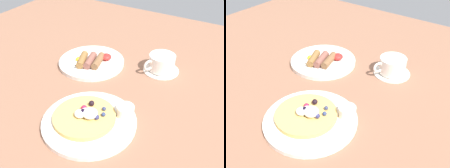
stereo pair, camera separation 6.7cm
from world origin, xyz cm
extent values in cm
cube|color=#885C46|center=(0.00, 0.00, -1.50)|extent=(156.40, 144.61, 3.00)
cylinder|color=silver|center=(6.28, -12.32, 0.63)|extent=(24.76, 24.76, 1.27)
cylinder|color=#D9AB59|center=(4.86, -12.40, 1.88)|extent=(16.51, 16.51, 1.22)
sphere|color=navy|center=(9.36, -10.19, 3.04)|extent=(1.12, 1.12, 1.12)
sphere|color=black|center=(4.43, -12.59, 3.32)|extent=(1.66, 1.66, 1.66)
sphere|color=navy|center=(8.27, -8.20, 3.03)|extent=(1.09, 1.09, 1.09)
sphere|color=navy|center=(4.51, -11.36, 3.05)|extent=(1.13, 1.13, 1.13)
sphere|color=navy|center=(8.51, -12.06, 3.16)|extent=(1.35, 1.35, 1.35)
sphere|color=navy|center=(4.89, -13.52, 3.14)|extent=(1.31, 1.31, 1.31)
sphere|color=navy|center=(4.77, -12.88, 3.10)|extent=(1.24, 1.24, 1.24)
sphere|color=#C21C3F|center=(3.75, -10.90, 3.27)|extent=(1.57, 1.57, 1.57)
sphere|color=black|center=(4.33, -8.23, 3.25)|extent=(1.53, 1.53, 1.53)
sphere|color=black|center=(4.83, -12.64, 3.47)|extent=(1.98, 1.98, 1.98)
ellipsoid|color=white|center=(5.31, -12.28, 3.45)|extent=(3.21, 3.21, 1.92)
ellipsoid|color=white|center=(6.60, -12.16, 3.66)|extent=(3.92, 3.92, 2.35)
ellipsoid|color=white|center=(4.25, -13.30, 3.38)|extent=(2.98, 2.98, 1.79)
cylinder|color=silver|center=(13.36, -5.72, 2.72)|extent=(4.69, 4.69, 2.90)
cylinder|color=#5A200B|center=(13.36, -5.72, 3.30)|extent=(3.85, 3.85, 0.35)
cylinder|color=silver|center=(-10.49, 13.23, 0.70)|extent=(22.90, 22.90, 1.39)
cylinder|color=brown|center=(-7.13, 12.46, 2.62)|extent=(4.57, 8.86, 2.45)
cylinder|color=brown|center=(-9.73, 11.38, 2.62)|extent=(4.86, 8.86, 2.45)
cylinder|color=brown|center=(-12.33, 10.30, 2.62)|extent=(5.61, 8.79, 2.45)
ellipsoid|color=white|center=(-13.91, 10.17, 1.69)|extent=(6.68, 5.68, 0.60)
sphere|color=yellow|center=(-13.91, 10.17, 2.19)|extent=(2.00, 2.00, 2.00)
ellipsoid|color=red|center=(-6.49, 16.47, 2.43)|extent=(3.78, 3.78, 2.08)
cylinder|color=silver|center=(12.32, 21.68, 0.35)|extent=(12.06, 12.06, 0.71)
cylinder|color=silver|center=(12.32, 21.68, 3.33)|extent=(8.73, 8.73, 5.25)
torus|color=silver|center=(9.54, 17.09, 3.60)|extent=(2.63, 3.61, 3.74)
cylinder|color=#9E7F5F|center=(12.32, 21.68, 5.01)|extent=(7.42, 7.42, 0.42)
camera|label=1|loc=(37.85, -53.58, 49.24)|focal=43.13mm
camera|label=2|loc=(43.42, -49.84, 49.24)|focal=43.13mm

